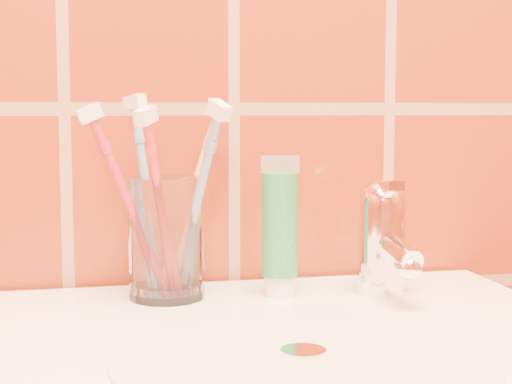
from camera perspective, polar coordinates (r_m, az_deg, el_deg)
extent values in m
cylinder|color=silver|center=(0.62, 3.45, -11.71)|extent=(0.30, 0.30, 0.00)
cylinder|color=white|center=(0.62, 3.45, -11.53)|extent=(0.04, 0.04, 0.00)
cylinder|color=white|center=(0.80, -6.52, -3.35)|extent=(0.10, 0.10, 0.12)
cylinder|color=white|center=(0.81, 1.72, -6.83)|extent=(0.03, 0.03, 0.02)
cylinder|color=#1B7235|center=(0.80, 1.73, -2.38)|extent=(0.04, 0.04, 0.11)
cube|color=beige|center=(0.79, 1.75, 2.04)|extent=(0.04, 0.00, 0.02)
cylinder|color=white|center=(0.82, 9.11, -4.11)|extent=(0.05, 0.05, 0.09)
sphere|color=white|center=(0.82, 9.16, -0.82)|extent=(0.05, 0.05, 0.05)
cylinder|color=white|center=(0.79, 10.12, -4.04)|extent=(0.02, 0.09, 0.03)
cube|color=white|center=(0.80, 9.49, 0.35)|extent=(0.02, 0.06, 0.01)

